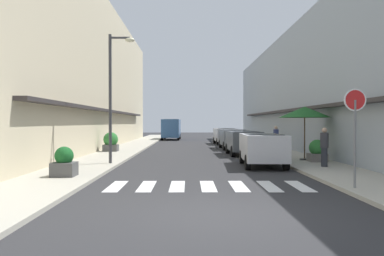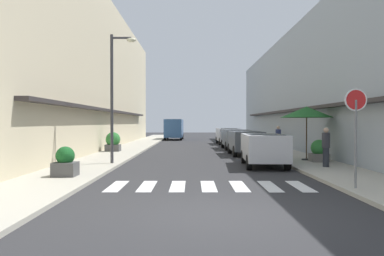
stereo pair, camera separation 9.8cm
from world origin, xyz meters
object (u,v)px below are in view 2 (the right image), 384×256
Objects in this scene: parked_car_near at (262,146)px; pedestrian_walking_far at (276,138)px; parked_car_far at (233,137)px; cafe_umbrella at (304,112)px; street_lamp at (114,86)px; planter_midblock at (317,151)px; parked_car_mid at (243,140)px; round_street_sign at (353,112)px; planter_far at (111,142)px; pedestrian_walking_near at (324,146)px; parked_car_distant at (225,134)px; planter_corner at (63,163)px; delivery_van at (172,128)px.

parked_car_near is 7.62m from pedestrian_walking_far.
cafe_umbrella is (2.46, -9.97, 1.57)m from parked_car_far.
street_lamp is 10.06m from planter_midblock.
parked_car_mid is at bearing -43.14° from pedestrian_walking_far.
parked_car_near is 1.48× the size of round_street_sign.
planter_far is at bearing -71.41° from pedestrian_walking_far.
planter_far is 14.23m from pedestrian_walking_near.
round_street_sign reaches higher than pedestrian_walking_near.
street_lamp is at bearing -120.36° from parked_car_far.
parked_car_far is 1.06× the size of parked_car_distant.
planter_corner is 10.46m from pedestrian_walking_near.
parked_car_far is at bearing 59.64° from street_lamp.
parked_car_far is at bearing 64.47° from planter_corner.
parked_car_distant is at bearing -145.93° from pedestrian_walking_far.
parked_car_far is 2.69× the size of pedestrian_walking_near.
planter_corner is 0.84× the size of planter_far.
street_lamp is 4.76× the size of planter_far.
planter_corner is (-9.06, 2.51, -1.70)m from round_street_sign.
parked_car_mid is at bearing -145.81° from pedestrian_walking_near.
cafe_umbrella reaches higher than planter_corner.
round_street_sign is 2.29× the size of planter_far.
pedestrian_walking_near is (2.40, -7.47, 0.07)m from parked_car_mid.
parked_car_distant is 19.68m from street_lamp.
parked_car_mid is 8.58m from planter_far.
round_street_sign is (1.42, -6.58, 1.37)m from parked_car_near.
delivery_van is 20.37m from planter_far.
planter_corner is at bearing -17.76° from pedestrian_walking_far.
delivery_van is 3.30× the size of pedestrian_walking_near.
pedestrian_walking_far is (2.20, -4.64, 0.06)m from parked_car_far.
parked_car_distant is 2.55× the size of pedestrian_walking_far.
planter_midblock is 0.64× the size of pedestrian_walking_near.
street_lamp is 11.59m from pedestrian_walking_far.
planter_midblock is (2.82, -5.22, -0.30)m from parked_car_mid.
parked_car_near is at bearing -141.43° from cafe_umbrella.
parked_car_near is at bearing -90.00° from parked_car_distant.
cafe_umbrella is at bearing -76.11° from parked_car_far.
pedestrian_walking_far reaches higher than parked_car_far.
round_street_sign is 2.74× the size of planter_corner.
parked_car_distant is at bearing 90.00° from parked_car_far.
delivery_van is at bearing 85.86° from planter_corner.
planter_far is at bearing 123.69° from round_street_sign.
parked_car_far is 0.75× the size of street_lamp.
street_lamp is at bearing -170.49° from cafe_umbrella.
parked_car_distant is 13.50m from planter_far.
parked_car_far reaches higher than planter_midblock.
parked_car_mid is 13.05m from round_street_sign.
planter_midblock is 0.85× the size of planter_far.
round_street_sign is 17.75m from planter_far.
parked_car_mid is at bearing 96.29° from round_street_sign.
planter_corner is at bearing -115.53° from parked_car_far.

